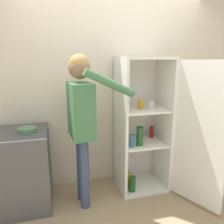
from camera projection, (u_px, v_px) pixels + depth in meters
name	position (u px, v px, depth m)	size (l,w,h in m)	color
ground_plane	(134.00, 221.00, 2.35)	(12.00, 12.00, 0.00)	tan
wall_back	(111.00, 91.00, 2.98)	(7.00, 0.06, 2.55)	beige
refrigerator	(153.00, 127.00, 2.79)	(0.94, 1.12, 1.73)	white
person	(82.00, 112.00, 2.41)	(0.69, 0.55, 1.76)	#384770
counter	(21.00, 169.00, 2.53)	(0.65, 0.64, 0.91)	#4C4C51
bowl	(27.00, 130.00, 2.42)	(0.20, 0.20, 0.05)	#517F5B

